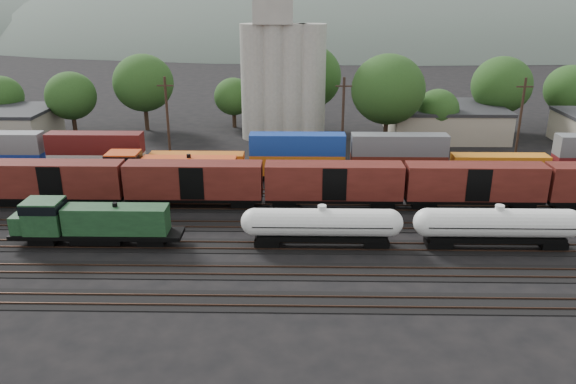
{
  "coord_description": "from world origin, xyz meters",
  "views": [
    {
      "loc": [
        5.93,
        -53.26,
        23.18
      ],
      "look_at": [
        4.89,
        2.0,
        3.0
      ],
      "focal_mm": 35.0,
      "sensor_mm": 36.0,
      "label": 1
    }
  ],
  "objects_px": {
    "tank_car_a": "(322,224)",
    "orange_locomotive": "(163,171)",
    "green_locomotive": "(87,222)",
    "grain_silo": "(282,68)"
  },
  "relations": [
    {
      "from": "tank_car_a",
      "to": "grain_silo",
      "type": "distance_m",
      "value": 42.23
    },
    {
      "from": "tank_car_a",
      "to": "grain_silo",
      "type": "relative_size",
      "value": 0.52
    },
    {
      "from": "green_locomotive",
      "to": "orange_locomotive",
      "type": "distance_m",
      "value": 15.47
    },
    {
      "from": "green_locomotive",
      "to": "grain_silo",
      "type": "height_order",
      "value": "grain_silo"
    },
    {
      "from": "orange_locomotive",
      "to": "green_locomotive",
      "type": "bearing_deg",
      "value": -104.21
    },
    {
      "from": "orange_locomotive",
      "to": "grain_silo",
      "type": "relative_size",
      "value": 0.64
    },
    {
      "from": "grain_silo",
      "to": "orange_locomotive",
      "type": "bearing_deg",
      "value": -117.29
    },
    {
      "from": "green_locomotive",
      "to": "grain_silo",
      "type": "relative_size",
      "value": 0.56
    },
    {
      "from": "tank_car_a",
      "to": "orange_locomotive",
      "type": "distance_m",
      "value": 23.67
    },
    {
      "from": "green_locomotive",
      "to": "tank_car_a",
      "type": "relative_size",
      "value": 1.06
    }
  ]
}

